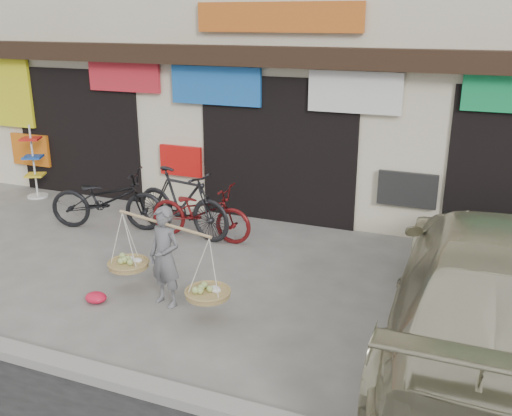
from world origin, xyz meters
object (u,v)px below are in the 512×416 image
at_px(street_vendor, 165,261).
at_px(bike_1, 182,203).
at_px(bike_0, 107,200).
at_px(display_rack, 34,169).
at_px(suv, 505,290).
at_px(bike_2, 200,212).

xyz_separation_m(street_vendor, bike_1, (-1.05, 2.36, -0.02)).
xyz_separation_m(bike_0, bike_1, (1.44, 0.21, 0.05)).
bearing_deg(street_vendor, bike_1, 128.75).
distance_m(bike_1, display_rack, 4.12).
xyz_separation_m(suv, display_rack, (-9.24, 2.88, -0.22)).
bearing_deg(street_vendor, display_rack, 162.74).
height_order(street_vendor, suv, suv).
xyz_separation_m(street_vendor, display_rack, (-5.09, 3.18, 0.01)).
bearing_deg(street_vendor, bike_2, 121.04).
bearing_deg(suv, street_vendor, 3.79).
relative_size(bike_1, suv, 0.34).
relative_size(street_vendor, display_rack, 1.27).
bearing_deg(bike_1, street_vendor, -144.83).
bearing_deg(bike_0, bike_1, -97.39).
bearing_deg(suv, bike_1, -22.00).
bearing_deg(bike_1, bike_0, 109.63).
xyz_separation_m(bike_0, suv, (6.64, -1.85, 0.30)).
height_order(street_vendor, bike_2, street_vendor).
relative_size(bike_1, bike_2, 1.07).
height_order(street_vendor, display_rack, display_rack).
distance_m(bike_0, bike_1, 1.45).
bearing_deg(bike_0, street_vendor, -146.70).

